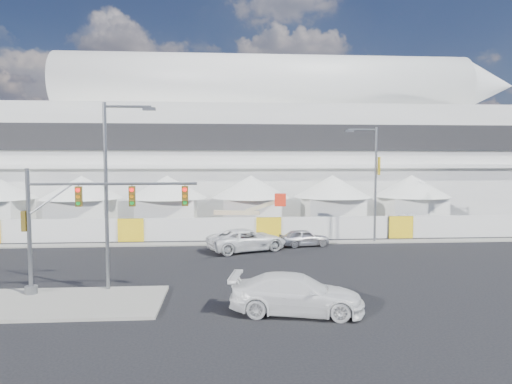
{
  "coord_description": "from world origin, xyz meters",
  "views": [
    {
      "loc": [
        2.04,
        -25.44,
        7.04
      ],
      "look_at": [
        4.57,
        10.0,
        4.56
      ],
      "focal_mm": 32.0,
      "sensor_mm": 36.0,
      "label": 1
    }
  ],
  "objects": [
    {
      "name": "pickup_near",
      "position": [
        5.38,
        -5.01,
        0.89
      ],
      "size": [
        3.61,
        6.51,
        1.78
      ],
      "primitive_type": "imported",
      "rotation": [
        0.0,
        0.0,
        1.38
      ],
      "color": "white",
      "rests_on": "ground"
    },
    {
      "name": "sedan_silver",
      "position": [
        8.61,
        11.2,
        0.7
      ],
      "size": [
        2.44,
        4.37,
        1.4
      ],
      "primitive_type": "imported",
      "rotation": [
        0.0,
        0.0,
        1.77
      ],
      "color": "#B9B9BF",
      "rests_on": "ground"
    },
    {
      "name": "streetlight_curb",
      "position": [
        14.73,
        12.5,
        5.71
      ],
      "size": [
        2.91,
        0.66,
        9.84
      ],
      "color": "gray",
      "rests_on": "ground"
    },
    {
      "name": "far_curb",
      "position": [
        20.0,
        12.5,
        0.06
      ],
      "size": [
        80.0,
        1.2,
        0.12
      ],
      "primitive_type": "cube",
      "color": "gray",
      "rests_on": "ground"
    },
    {
      "name": "lot_car_a",
      "position": [
        21.17,
        18.94,
        0.78
      ],
      "size": [
        1.77,
        4.76,
        1.55
      ],
      "primitive_type": "imported",
      "rotation": [
        0.0,
        0.0,
        1.54
      ],
      "color": "white",
      "rests_on": "ground"
    },
    {
      "name": "streetlight_median",
      "position": [
        -3.91,
        -0.89,
        5.85
      ],
      "size": [
        2.74,
        0.28,
        9.92
      ],
      "color": "slate",
      "rests_on": "median_island"
    },
    {
      "name": "boom_lift",
      "position": [
        2.67,
        16.4,
        1.08
      ],
      "size": [
        8.04,
        2.4,
        4.01
      ],
      "rotation": [
        0.0,
        0.0,
        -0.16
      ],
      "color": "red",
      "rests_on": "ground"
    },
    {
      "name": "tent_row",
      "position": [
        0.5,
        24.0,
        3.15
      ],
      "size": [
        53.4,
        8.4,
        5.4
      ],
      "color": "white",
      "rests_on": "ground"
    },
    {
      "name": "median_island",
      "position": [
        -6.0,
        -3.0,
        0.07
      ],
      "size": [
        10.0,
        5.0,
        0.15
      ],
      "primitive_type": "cube",
      "color": "gray",
      "rests_on": "ground"
    },
    {
      "name": "traffic_mast",
      "position": [
        -5.88,
        -1.53,
        3.8
      ],
      "size": [
        8.91,
        0.63,
        6.49
      ],
      "color": "gray",
      "rests_on": "median_island"
    },
    {
      "name": "hoarding_fence",
      "position": [
        6.0,
        14.5,
        1.0
      ],
      "size": [
        70.0,
        0.25,
        2.0
      ],
      "primitive_type": "cube",
      "color": "silver",
      "rests_on": "ground"
    },
    {
      "name": "pickup_curb",
      "position": [
        3.85,
        9.63,
        0.86
      ],
      "size": [
        4.92,
        6.8,
        1.72
      ],
      "primitive_type": "imported",
      "rotation": [
        0.0,
        0.0,
        1.95
      ],
      "color": "white",
      "rests_on": "ground"
    },
    {
      "name": "stadium",
      "position": [
        8.71,
        41.5,
        9.45
      ],
      "size": [
        80.0,
        24.8,
        21.98
      ],
      "color": "silver",
      "rests_on": "ground"
    },
    {
      "name": "ground",
      "position": [
        0.0,
        0.0,
        0.0
      ],
      "size": [
        160.0,
        160.0,
        0.0
      ],
      "primitive_type": "plane",
      "color": "black",
      "rests_on": "ground"
    }
  ]
}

